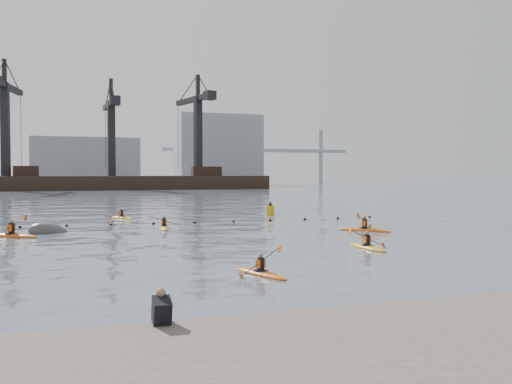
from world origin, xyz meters
TOP-DOWN VIEW (x-y plane):
  - ground at (0.00, 0.00)m, footprint 400.00×400.00m
  - quay at (-0.01, -9.00)m, footprint 18.00×7.12m
  - float_line at (-0.50, 22.53)m, footprint 33.24×0.73m
  - barge_pier at (-0.22, 110.00)m, footprint 72.00×19.30m
  - skyline at (2.23, 150.27)m, footprint 141.00×28.00m
  - kayaker_0 at (-0.86, 1.36)m, footprint 1.91×2.87m
  - kayaker_1 at (6.33, 6.26)m, footprint 2.12×3.08m
  - kayaker_2 at (-10.90, 17.03)m, footprint 3.37×2.77m
  - kayaker_3 at (-1.74, 19.05)m, footprint 2.12×3.14m
  - kayaker_4 at (10.30, 13.54)m, footprint 2.82×3.12m
  - kayaker_5 at (-3.85, 28.27)m, footprint 2.01×2.95m
  - mooring_buoy at (-8.97, 18.83)m, footprint 3.05×2.31m
  - nav_buoy at (8.98, 27.92)m, footprint 0.77×0.77m

SIDE VIEW (x-z plane):
  - ground at x=0.00m, z-range 0.00..0.00m
  - mooring_buoy at x=-8.97m, z-range -0.87..0.87m
  - quay at x=-0.01m, z-range -0.88..0.88m
  - float_line at x=-0.50m, z-range -0.09..0.15m
  - kayaker_0 at x=-0.86m, z-range -0.49..0.66m
  - kayaker_5 at x=-3.85m, z-range -0.47..0.65m
  - kayaker_1 at x=6.33m, z-range -0.50..0.69m
  - kayaker_3 at x=-1.74m, z-range -0.46..0.65m
  - kayaker_4 at x=10.30m, z-range -0.58..0.79m
  - kayaker_2 at x=-10.90m, z-range -0.56..0.79m
  - nav_buoy at x=8.98m, z-range -0.28..1.13m
  - barge_pier at x=-0.22m, z-range -12.86..16.64m
  - skyline at x=2.23m, z-range -1.75..20.25m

